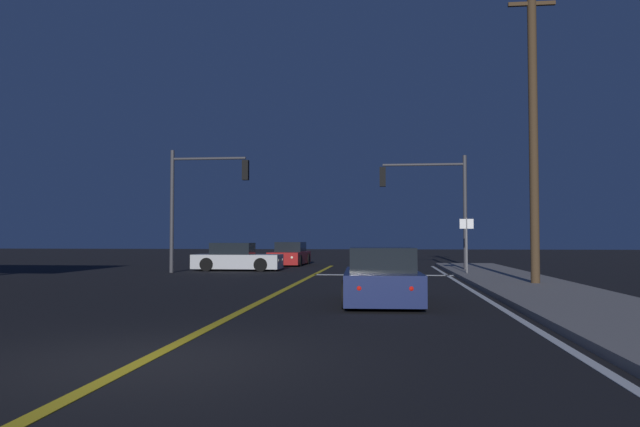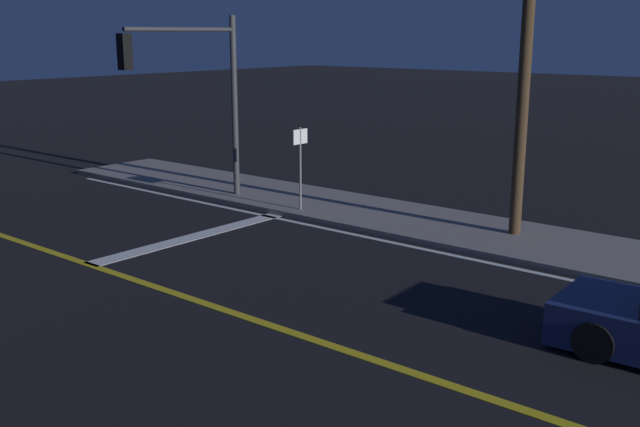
{
  "view_description": "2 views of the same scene",
  "coord_description": "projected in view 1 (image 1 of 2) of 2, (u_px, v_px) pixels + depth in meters",
  "views": [
    {
      "loc": [
        3.07,
        -7.65,
        1.56
      ],
      "look_at": [
        0.44,
        16.78,
        2.55
      ],
      "focal_mm": 34.55,
      "sensor_mm": 36.0,
      "label": 1
    },
    {
      "loc": [
        -8.63,
        5.02,
        4.87
      ],
      "look_at": [
        0.59,
        12.64,
        1.96
      ],
      "focal_mm": 41.8,
      "sensor_mm": 36.0,
      "label": 2
    }
  ],
  "objects": [
    {
      "name": "ground_plane",
      "position": [
        146.0,
        360.0,
        7.87
      ],
      "size": [
        160.0,
        160.0,
        0.0
      ],
      "primitive_type": "plane",
      "color": "black"
    },
    {
      "name": "sidewalk_right",
      "position": [
        545.0,
        292.0,
        17.05
      ],
      "size": [
        3.2,
        36.16,
        0.15
      ],
      "primitive_type": "cube",
      "color": "gray",
      "rests_on": "ground"
    },
    {
      "name": "lane_line_center",
      "position": [
        280.0,
        292.0,
        17.84
      ],
      "size": [
        0.2,
        34.15,
        0.01
      ],
      "primitive_type": "cube",
      "color": "gold",
      "rests_on": "ground"
    },
    {
      "name": "lane_line_edge_right",
      "position": [
        477.0,
        294.0,
        17.24
      ],
      "size": [
        0.16,
        34.15,
        0.01
      ],
      "primitive_type": "cube",
      "color": "white",
      "rests_on": "ground"
    },
    {
      "name": "stop_bar",
      "position": [
        383.0,
        275.0,
        26.02
      ],
      "size": [
        5.85,
        0.5,
        0.01
      ],
      "primitive_type": "cube",
      "color": "white",
      "rests_on": "ground"
    },
    {
      "name": "car_mid_block_silver",
      "position": [
        236.0,
        258.0,
        29.79
      ],
      "size": [
        4.26,
        1.83,
        1.34
      ],
      "rotation": [
        0.0,
        0.0,
        -1.58
      ],
      "color": "#B2B5BA",
      "rests_on": "ground"
    },
    {
      "name": "car_lead_oncoming_red",
      "position": [
        290.0,
        255.0,
        35.74
      ],
      "size": [
        1.94,
        4.74,
        1.34
      ],
      "rotation": [
        0.0,
        0.0,
        3.11
      ],
      "color": "maroon",
      "rests_on": "ground"
    },
    {
      "name": "car_distant_tail_navy",
      "position": [
        382.0,
        279.0,
        14.72
      ],
      "size": [
        1.98,
        4.2,
        1.34
      ],
      "rotation": [
        0.0,
        0.0,
        0.04
      ],
      "color": "navy",
      "rests_on": "ground"
    },
    {
      "name": "traffic_signal_near_right",
      "position": [
        432.0,
        194.0,
        28.21
      ],
      "size": [
        3.97,
        0.28,
        5.35
      ],
      "rotation": [
        0.0,
        0.0,
        3.14
      ],
      "color": "#38383D",
      "rests_on": "ground"
    },
    {
      "name": "traffic_signal_far_left",
      "position": [
        200.0,
        191.0,
        27.95
      ],
      "size": [
        3.65,
        0.28,
        5.59
      ],
      "color": "#38383D",
      "rests_on": "ground"
    },
    {
      "name": "utility_pole_right",
      "position": [
        533.0,
        116.0,
        19.63
      ],
      "size": [
        1.76,
        0.28,
        10.5
      ],
      "color": "#42301E",
      "rests_on": "ground"
    },
    {
      "name": "street_sign_corner",
      "position": [
        467.0,
        237.0,
        25.22
      ],
      "size": [
        0.56,
        0.06,
        2.4
      ],
      "color": "slate",
      "rests_on": "ground"
    }
  ]
}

